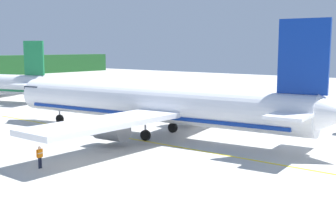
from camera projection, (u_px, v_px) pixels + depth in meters
The scene contains 3 objects.
airliner_foreground at pixel (152, 104), 47.52m from camera, with size 34.51×41.73×11.90m.
crew_marshaller at pixel (40, 155), 34.76m from camera, with size 0.63×0.27×1.76m.
apron_guide_line at pixel (169, 145), 43.13m from camera, with size 0.30×60.00×0.01m, color yellow.
Camera 1 is at (-22.03, -10.44, 9.40)m, focal length 47.40 mm.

